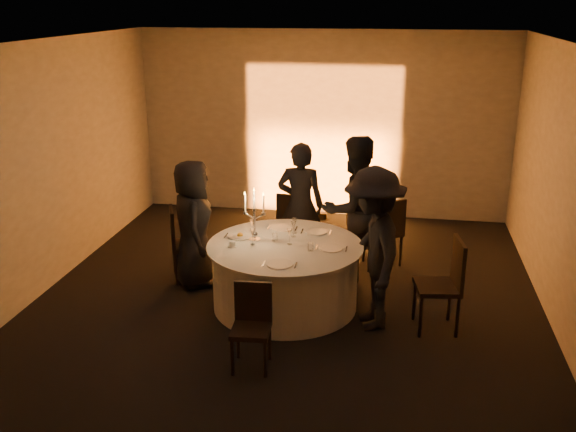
% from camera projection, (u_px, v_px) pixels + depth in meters
% --- Properties ---
extents(floor, '(7.00, 7.00, 0.00)m').
position_uv_depth(floor, '(285.00, 305.00, 7.60)').
color(floor, black).
rests_on(floor, ground).
extents(ceiling, '(7.00, 7.00, 0.00)m').
position_uv_depth(ceiling, '(285.00, 44.00, 6.63)').
color(ceiling, silver).
rests_on(ceiling, wall_back).
extents(wall_back, '(7.00, 0.00, 7.00)m').
position_uv_depth(wall_back, '(323.00, 125.00, 10.38)').
color(wall_back, '#9D9992').
rests_on(wall_back, floor).
extents(wall_front, '(7.00, 0.00, 7.00)m').
position_uv_depth(wall_front, '(183.00, 341.00, 3.85)').
color(wall_front, '#9D9992').
rests_on(wall_front, floor).
extents(wall_left, '(0.00, 7.00, 7.00)m').
position_uv_depth(wall_left, '(36.00, 172.00, 7.60)').
color(wall_left, '#9D9992').
rests_on(wall_left, floor).
extents(wall_right, '(0.00, 7.00, 7.00)m').
position_uv_depth(wall_right, '(570.00, 197.00, 6.63)').
color(wall_right, '#9D9992').
rests_on(wall_right, floor).
extents(uplighter_fixture, '(0.25, 0.12, 0.10)m').
position_uv_depth(uplighter_fixture, '(319.00, 215.00, 10.56)').
color(uplighter_fixture, black).
rests_on(uplighter_fixture, floor).
extents(banquet_table, '(1.80, 1.80, 0.77)m').
position_uv_depth(banquet_table, '(285.00, 275.00, 7.47)').
color(banquet_table, black).
rests_on(banquet_table, floor).
extents(chair_left, '(0.55, 0.55, 0.96)m').
position_uv_depth(chair_left, '(182.00, 239.00, 8.15)').
color(chair_left, black).
rests_on(chair_left, floor).
extents(chair_back_left, '(0.43, 0.43, 0.89)m').
position_uv_depth(chair_back_left, '(292.00, 219.00, 9.02)').
color(chair_back_left, black).
rests_on(chair_back_left, floor).
extents(chair_back_right, '(0.58, 0.58, 0.95)m').
position_uv_depth(chair_back_right, '(387.00, 229.00, 8.55)').
color(chair_back_right, black).
rests_on(chair_back_right, floor).
extents(chair_right, '(0.52, 0.52, 1.04)m').
position_uv_depth(chair_right, '(446.00, 280.00, 6.88)').
color(chair_right, black).
rests_on(chair_right, floor).
extents(chair_front, '(0.39, 0.40, 0.85)m').
position_uv_depth(chair_front, '(252.00, 321.00, 6.24)').
color(chair_front, black).
rests_on(chair_front, floor).
extents(guest_left, '(0.74, 0.91, 1.61)m').
position_uv_depth(guest_left, '(193.00, 224.00, 7.93)').
color(guest_left, black).
rests_on(guest_left, floor).
extents(guest_back_left, '(0.62, 0.41, 1.70)m').
position_uv_depth(guest_back_left, '(300.00, 205.00, 8.48)').
color(guest_back_left, black).
rests_on(guest_back_left, floor).
extents(guest_back_right, '(1.15, 1.11, 1.87)m').
position_uv_depth(guest_back_right, '(354.00, 209.00, 8.08)').
color(guest_back_right, black).
rests_on(guest_back_right, floor).
extents(guest_right, '(0.96, 1.30, 1.80)m').
position_uv_depth(guest_right, '(373.00, 249.00, 6.88)').
color(guest_right, black).
rests_on(guest_right, floor).
extents(plate_left, '(0.36, 0.29, 0.08)m').
position_uv_depth(plate_left, '(240.00, 235.00, 7.59)').
color(plate_left, white).
rests_on(plate_left, banquet_table).
extents(plate_back_left, '(0.36, 0.29, 0.01)m').
position_uv_depth(plate_back_left, '(282.00, 228.00, 7.86)').
color(plate_back_left, white).
rests_on(plate_back_left, banquet_table).
extents(plate_back_right, '(0.35, 0.27, 0.01)m').
position_uv_depth(plate_back_right, '(316.00, 232.00, 7.73)').
color(plate_back_right, white).
rests_on(plate_back_right, banquet_table).
extents(plate_right, '(0.36, 0.27, 0.01)m').
position_uv_depth(plate_right, '(331.00, 248.00, 7.23)').
color(plate_right, white).
rests_on(plate_right, banquet_table).
extents(plate_front, '(0.36, 0.28, 0.01)m').
position_uv_depth(plate_front, '(280.00, 264.00, 6.79)').
color(plate_front, white).
rests_on(plate_front, banquet_table).
extents(coffee_cup, '(0.11, 0.11, 0.07)m').
position_uv_depth(coffee_cup, '(233.00, 244.00, 7.28)').
color(coffee_cup, white).
rests_on(coffee_cup, banquet_table).
extents(candelabra, '(0.27, 0.13, 0.64)m').
position_uv_depth(candelabra, '(255.00, 222.00, 7.41)').
color(candelabra, silver).
rests_on(candelabra, banquet_table).
extents(wine_glass_a, '(0.07, 0.07, 0.19)m').
position_uv_depth(wine_glass_a, '(252.00, 224.00, 7.61)').
color(wine_glass_a, white).
rests_on(wine_glass_a, banquet_table).
extents(wine_glass_b, '(0.07, 0.07, 0.19)m').
position_uv_depth(wine_glass_b, '(253.00, 233.00, 7.31)').
color(wine_glass_b, white).
rests_on(wine_glass_b, banquet_table).
extents(wine_glass_c, '(0.07, 0.07, 0.19)m').
position_uv_depth(wine_glass_c, '(293.00, 226.00, 7.55)').
color(wine_glass_c, white).
rests_on(wine_glass_c, banquet_table).
extents(wine_glass_d, '(0.07, 0.07, 0.19)m').
position_uv_depth(wine_glass_d, '(290.00, 233.00, 7.31)').
color(wine_glass_d, white).
rests_on(wine_glass_d, banquet_table).
extents(wine_glass_e, '(0.07, 0.07, 0.19)m').
position_uv_depth(wine_glass_e, '(295.00, 222.00, 7.66)').
color(wine_glass_e, white).
rests_on(wine_glass_e, banquet_table).
extents(tumbler_a, '(0.07, 0.07, 0.09)m').
position_uv_depth(tumbler_a, '(275.00, 237.00, 7.46)').
color(tumbler_a, white).
rests_on(tumbler_a, banquet_table).
extents(tumbler_b, '(0.07, 0.07, 0.09)m').
position_uv_depth(tumbler_b, '(311.00, 247.00, 7.16)').
color(tumbler_b, white).
rests_on(tumbler_b, banquet_table).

